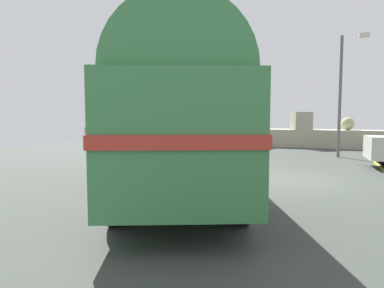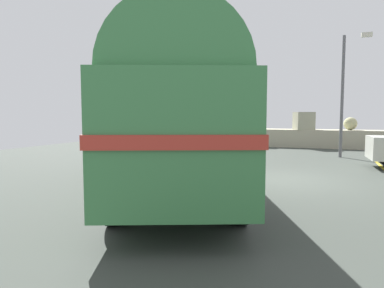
# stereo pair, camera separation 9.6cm
# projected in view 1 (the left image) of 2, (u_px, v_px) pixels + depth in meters

# --- Properties ---
(ground) EXTENTS (32.00, 26.00, 0.02)m
(ground) POSITION_uv_depth(u_px,v_px,m) (283.00, 180.00, 10.62)
(ground) COLOR #3B413A
(breakwater) EXTENTS (31.36, 2.34, 2.49)m
(breakwater) POSITION_uv_depth(u_px,v_px,m) (309.00, 136.00, 21.48)
(breakwater) COLOR #A9A48B
(breakwater) RESTS_ON ground
(vintage_coach) EXTENTS (5.51, 8.84, 3.70)m
(vintage_coach) POSITION_uv_depth(u_px,v_px,m) (179.00, 112.00, 8.69)
(vintage_coach) COLOR black
(vintage_coach) RESTS_ON ground
(lamp_post) EXTENTS (1.19, 0.44, 5.61)m
(lamp_post) POSITION_uv_depth(u_px,v_px,m) (343.00, 89.00, 16.01)
(lamp_post) COLOR #5B5B60
(lamp_post) RESTS_ON ground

